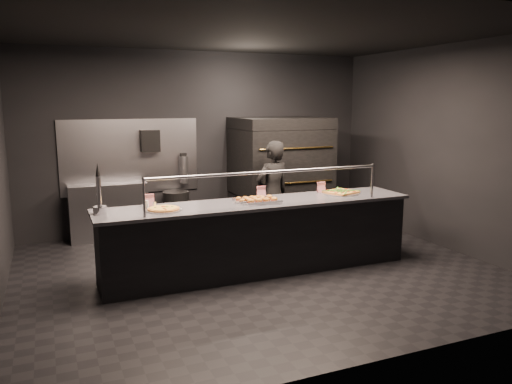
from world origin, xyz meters
TOP-DOWN VIEW (x-y plane):
  - room at (-0.02, 0.05)m, footprint 6.04×6.00m
  - service_counter at (0.00, -0.00)m, footprint 4.10×0.78m
  - pizza_oven at (1.20, 1.90)m, footprint 1.50×1.23m
  - prep_shelf at (-1.60, 2.32)m, footprint 1.20×0.35m
  - towel_dispenser at (-0.90, 2.39)m, footprint 0.30×0.20m
  - fire_extinguisher at (-0.35, 2.40)m, footprint 0.14×0.14m
  - beer_tap at (-1.94, 0.06)m, footprint 0.15×0.22m
  - round_pizza at (-1.23, -0.03)m, footprint 0.43×0.43m
  - slider_tray_a at (-0.10, 0.05)m, footprint 0.47×0.41m
  - slider_tray_b at (-0.00, -0.04)m, footprint 0.54×0.45m
  - square_pizza at (1.27, 0.09)m, footprint 0.51×0.51m
  - condiment_jar at (-1.37, 0.14)m, footprint 0.15×0.06m
  - tent_cards at (-0.04, 0.28)m, footprint 2.52×0.04m
  - trash_bin at (-0.54, 2.22)m, footprint 0.43×0.43m
  - worker at (0.63, 0.97)m, footprint 0.67×0.53m

SIDE VIEW (x-z plane):
  - trash_bin at x=-0.54m, z-range 0.00..0.72m
  - prep_shelf at x=-1.60m, z-range 0.00..0.90m
  - service_counter at x=0.00m, z-range -0.22..1.15m
  - worker at x=0.63m, z-range 0.00..1.61m
  - round_pizza at x=-1.23m, z-range 0.92..0.95m
  - square_pizza at x=1.27m, z-range 0.92..0.96m
  - slider_tray_a at x=-0.10m, z-range 0.91..0.98m
  - slider_tray_b at x=0.00m, z-range 0.91..0.99m
  - condiment_jar at x=-1.37m, z-range 0.92..1.01m
  - pizza_oven at x=1.20m, z-range 0.01..1.92m
  - tent_cards at x=-0.04m, z-range 0.92..1.07m
  - fire_extinguisher at x=-0.35m, z-range 0.81..1.31m
  - beer_tap at x=-1.94m, z-range 0.79..1.38m
  - room at x=-0.02m, z-range 0.00..3.00m
  - towel_dispenser at x=-0.90m, z-range 1.38..1.73m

